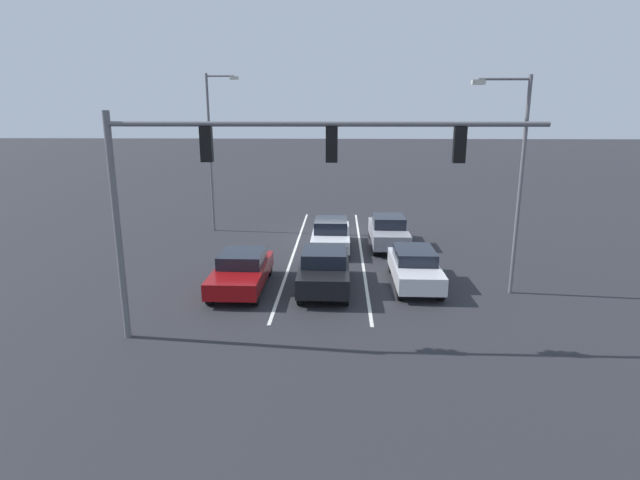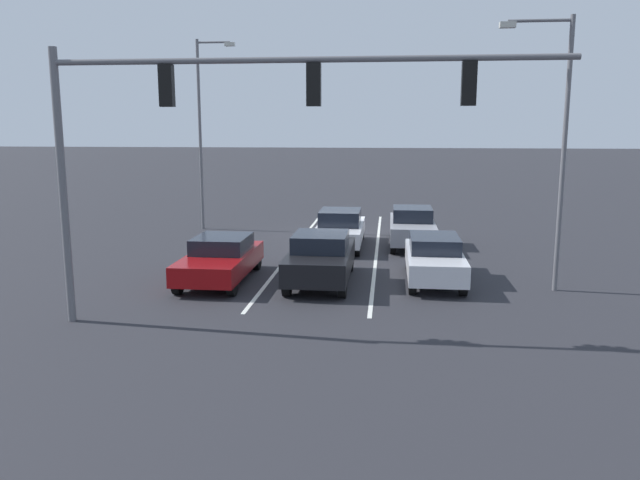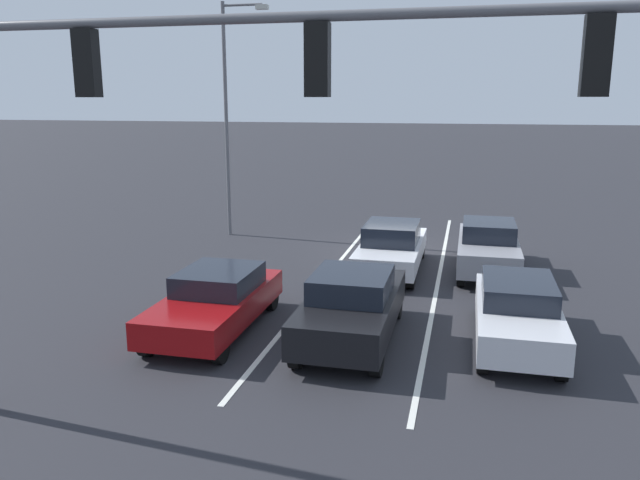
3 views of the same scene
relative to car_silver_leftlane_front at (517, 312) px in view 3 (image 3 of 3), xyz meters
name	(u,v)px [view 3 (image 3 of 3)]	position (x,y,z in m)	size (l,w,h in m)	color
ground_plane	(397,250)	(3.53, -8.19, -0.75)	(240.00, 240.00, 0.00)	#28282D
lane_stripe_left_divider	(439,276)	(1.89, -5.01, -0.74)	(0.12, 18.37, 0.01)	silver
lane_stripe_center_divider	(333,270)	(5.18, -5.01, -0.74)	(0.12, 18.37, 0.01)	silver
car_silver_leftlane_front	(517,312)	(0.00, 0.00, 0.00)	(1.70, 4.38, 1.43)	silver
car_maroon_rightlane_front	(216,300)	(6.70, 0.66, -0.04)	(1.87, 4.51, 1.39)	maroon
car_black_midlane_front	(352,305)	(3.52, 0.62, 0.06)	(1.86, 4.56, 1.58)	black
car_white_midlane_second	(392,247)	(3.39, -5.36, 0.02)	(1.82, 4.78, 1.51)	silver
car_gray_leftlane_second	(488,246)	(0.49, -5.92, 0.06)	(1.77, 4.69, 1.59)	gray
traffic_signal_gantry	(169,111)	(5.36, 5.16, 4.32)	(11.95, 0.37, 6.64)	slate
street_lamp_right_shoulder	(230,106)	(10.08, -9.19, 4.22)	(1.81, 0.24, 8.72)	slate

